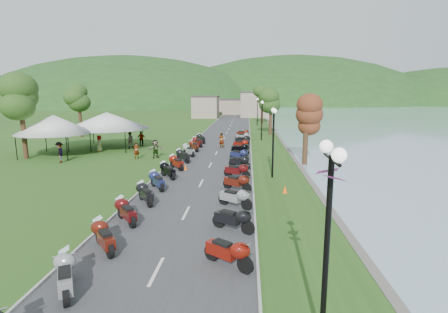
{
  "coord_description": "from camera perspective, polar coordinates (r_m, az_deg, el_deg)",
  "views": [
    {
      "loc": [
        3.1,
        -7.08,
        6.19
      ],
      "look_at": [
        1.37,
        19.24,
        1.3
      ],
      "focal_mm": 28.0,
      "sensor_mm": 36.0,
      "label": 1
    }
  ],
  "objects": [
    {
      "name": "streetlamp_near",
      "position": [
        8.89,
        16.39,
        -14.49
      ],
      "size": [
        1.4,
        1.4,
        5.0
      ],
      "primitive_type": null,
      "color": "black",
      "rests_on": "ground"
    },
    {
      "name": "pedestrian_b",
      "position": [
        40.03,
        -15.06,
        1.24
      ],
      "size": [
        1.01,
        0.77,
        1.85
      ],
      "primitive_type": "imported",
      "rotation": [
        0.0,
        0.0,
        3.48
      ],
      "color": "slate",
      "rests_on": "ground"
    },
    {
      "name": "hills_backdrop",
      "position": [
        207.2,
        2.95,
        8.78
      ],
      "size": [
        360.0,
        120.0,
        76.0
      ],
      "primitive_type": null,
      "color": "#285621",
      "rests_on": "ground"
    },
    {
      "name": "road",
      "position": [
        47.59,
        0.01,
        3.04
      ],
      "size": [
        7.0,
        120.0,
        0.02
      ],
      "primitive_type": "cube",
      "color": "#3D3D40",
      "rests_on": "ground"
    },
    {
      "name": "traffic_cone_near",
      "position": [
        18.48,
        -14.87,
        -8.57
      ],
      "size": [
        0.34,
        0.34,
        0.53
      ],
      "primitive_type": "cone",
      "color": "#F2590C",
      "rests_on": "ground"
    },
    {
      "name": "vendor_tent_side",
      "position": [
        38.0,
        -25.9,
        3.11
      ],
      "size": [
        4.83,
        4.83,
        4.0
      ],
      "primitive_type": null,
      "color": "silver",
      "rests_on": "ground"
    },
    {
      "name": "moto_row_right",
      "position": [
        30.23,
        2.57,
        -0.26
      ],
      "size": [
        2.6,
        38.56,
        1.1
      ],
      "primitive_type": null,
      "color": "#331411",
      "rests_on": "ground"
    },
    {
      "name": "vendor_tent_main",
      "position": [
        40.89,
        -18.47,
        4.08
      ],
      "size": [
        6.05,
        6.05,
        4.0
      ],
      "primitive_type": null,
      "color": "silver",
      "rests_on": "ground"
    },
    {
      "name": "pedestrian_a",
      "position": [
        33.71,
        -14.03,
        -0.4
      ],
      "size": [
        0.7,
        0.67,
        1.55
      ],
      "primitive_type": "imported",
      "rotation": [
        0.0,
        0.0,
        0.65
      ],
      "color": "slate",
      "rests_on": "ground"
    },
    {
      "name": "moto_row_left",
      "position": [
        24.26,
        -9.82,
        -3.1
      ],
      "size": [
        2.6,
        40.83,
        1.1
      ],
      "primitive_type": null,
      "color": "#331411",
      "rests_on": "ground"
    },
    {
      "name": "pedestrian_c",
      "position": [
        34.27,
        -25.15,
        -0.91
      ],
      "size": [
        1.06,
        1.29,
        1.87
      ],
      "primitive_type": "imported",
      "rotation": [
        0.0,
        0.0,
        5.27
      ],
      "color": "slate",
      "rests_on": "ground"
    },
    {
      "name": "far_building",
      "position": [
        92.3,
        0.61,
        8.21
      ],
      "size": [
        18.0,
        16.0,
        5.0
      ],
      "primitive_type": "cube",
      "color": "gray",
      "rests_on": "ground"
    },
    {
      "name": "tree_park_left",
      "position": [
        37.39,
        -30.18,
        6.56
      ],
      "size": [
        3.27,
        3.27,
        9.07
      ],
      "primitive_type": null,
      "color": "#345A1F",
      "rests_on": "ground"
    },
    {
      "name": "tree_lakeside",
      "position": [
        30.64,
        13.25,
        4.64
      ],
      "size": [
        2.31,
        2.31,
        6.42
      ],
      "primitive_type": null,
      "color": "#345A1F",
      "rests_on": "ground"
    }
  ]
}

